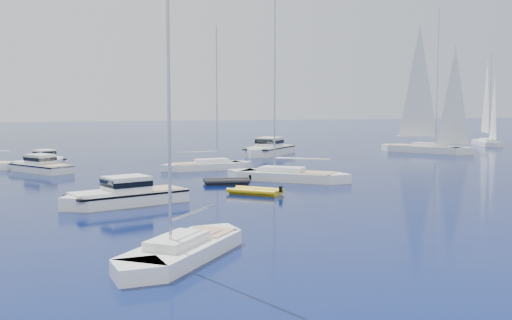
# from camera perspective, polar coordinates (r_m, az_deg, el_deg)

# --- Properties ---
(ground) EXTENTS (400.00, 400.00, 0.00)m
(ground) POSITION_cam_1_polar(r_m,az_deg,el_deg) (28.80, 16.45, -8.78)
(ground) COLOR navy
(ground) RESTS_ON ground
(motor_cruiser_centre) EXTENTS (9.78, 5.99, 2.46)m
(motor_cruiser_centre) POSITION_cam_1_polar(r_m,az_deg,el_deg) (43.15, -11.85, -4.00)
(motor_cruiser_centre) COLOR silver
(motor_cruiser_centre) RESTS_ON ground
(motor_cruiser_far_l) EXTENTS (7.13, 8.45, 2.24)m
(motor_cruiser_far_l) POSITION_cam_1_polar(r_m,az_deg,el_deg) (65.27, -19.03, -1.03)
(motor_cruiser_far_l) COLOR silver
(motor_cruiser_far_l) RESTS_ON ground
(motor_cruiser_distant) EXTENTS (9.94, 10.56, 2.92)m
(motor_cruiser_distant) POSITION_cam_1_polar(r_m,az_deg,el_deg) (81.18, 1.16, 0.45)
(motor_cruiser_distant) COLOR silver
(motor_cruiser_distant) RESTS_ON ground
(motor_cruiser_horizon) EXTENTS (5.41, 7.67, 1.95)m
(motor_cruiser_horizon) POSITION_cam_1_polar(r_m,az_deg,el_deg) (74.09, -18.55, -0.29)
(motor_cruiser_horizon) COLOR white
(motor_cruiser_horizon) RESTS_ON ground
(sailboat_fore) EXTENTS (8.44, 9.76, 15.13)m
(sailboat_fore) POSITION_cam_1_polar(r_m,az_deg,el_deg) (28.31, -6.69, -8.84)
(sailboat_fore) COLOR white
(sailboat_fore) RESTS_ON ground
(sailboat_mid_r) EXTENTS (11.30, 9.74, 17.50)m
(sailboat_mid_r) POSITION_cam_1_polar(r_m,az_deg,el_deg) (55.08, 2.85, -1.88)
(sailboat_mid_r) COLOR silver
(sailboat_mid_r) RESTS_ON ground
(sailboat_centre) EXTENTS (10.47, 3.97, 15.01)m
(sailboat_centre) POSITION_cam_1_polar(r_m,az_deg,el_deg) (64.12, -4.39, -0.87)
(sailboat_centre) COLOR silver
(sailboat_centre) RESTS_ON ground
(sailboat_sails_r) EXTENTS (11.04, 13.03, 20.05)m
(sailboat_sails_r) POSITION_cam_1_polar(r_m,az_deg,el_deg) (88.37, 15.12, 0.67)
(sailboat_sails_r) COLOR silver
(sailboat_sails_r) RESTS_ON ground
(sailboat_sails_far) EXTENTS (5.90, 10.66, 15.22)m
(sailboat_sails_far) POSITION_cam_1_polar(r_m,az_deg,el_deg) (106.05, 20.16, 1.28)
(sailboat_sails_far) COLOR white
(sailboat_sails_far) RESTS_ON ground
(tender_yellow) EXTENTS (4.55, 4.41, 0.95)m
(tender_yellow) POSITION_cam_1_polar(r_m,az_deg,el_deg) (46.97, -0.07, -3.13)
(tender_yellow) COLOR gold
(tender_yellow) RESTS_ON ground
(tender_grey_far) EXTENTS (4.26, 2.70, 0.95)m
(tender_grey_far) POSITION_cam_1_polar(r_m,az_deg,el_deg) (52.74, -2.69, -2.20)
(tender_grey_far) COLOR black
(tender_grey_far) RESTS_ON ground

